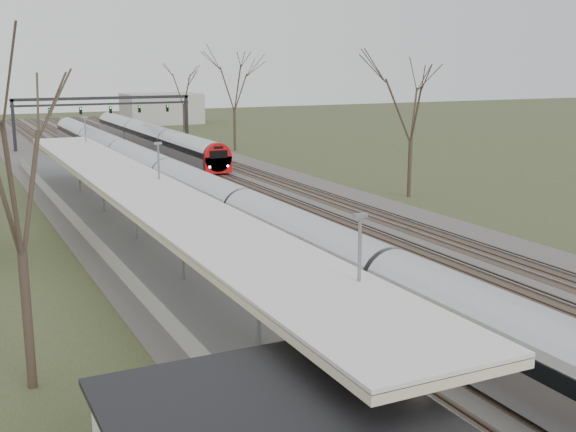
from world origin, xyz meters
TOP-DOWN VIEW (x-y plane):
  - track_bed at (0.26, 55.00)m, footprint 24.00×160.00m
  - platform at (-9.05, 37.50)m, footprint 3.50×69.00m
  - canopy at (-9.05, 32.99)m, footprint 4.10×50.00m
  - signal_gantry at (0.29, 84.99)m, footprint 21.00×0.59m
  - tree_west_near at (-16.00, 20.00)m, footprint 5.00×5.00m
  - tree_east_far at (14.00, 42.00)m, footprint 5.00×5.00m
  - train_near at (-2.50, 49.82)m, footprint 2.62×90.21m
  - train_far at (4.50, 80.12)m, footprint 2.62×45.21m

SIDE VIEW (x-z plane):
  - track_bed at x=0.26m, z-range -0.05..0.17m
  - platform at x=-9.05m, z-range 0.00..1.00m
  - train_near at x=-2.50m, z-range -0.05..3.00m
  - train_far at x=4.50m, z-range -0.05..3.00m
  - canopy at x=-9.05m, z-range 2.37..5.48m
  - signal_gantry at x=0.29m, z-range 1.87..7.95m
  - tree_west_near at x=-16.00m, z-range 2.14..12.44m
  - tree_east_far at x=14.00m, z-range 2.14..12.44m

